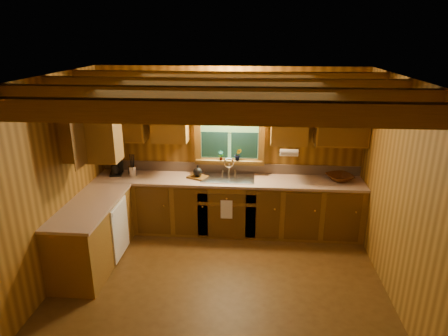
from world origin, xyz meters
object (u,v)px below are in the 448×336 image
cutting_board (198,177)px  wicker_basket (340,178)px  coffee_maker (116,164)px  sink (228,181)px

cutting_board → wicker_basket: size_ratio=0.76×
coffee_maker → wicker_basket: size_ratio=0.87×
wicker_basket → coffee_maker: bearing=179.9°
coffee_maker → cutting_board: bearing=-16.9°
coffee_maker → sink: bearing=-15.7°
wicker_basket → cutting_board: bearing=-178.2°
sink → wicker_basket: sink is taller
sink → cutting_board: size_ratio=2.77×
coffee_maker → cutting_board: 1.35m
sink → wicker_basket: 1.74m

